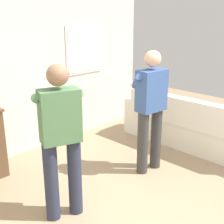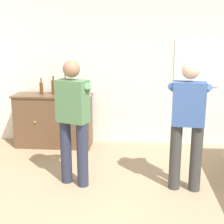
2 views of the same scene
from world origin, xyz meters
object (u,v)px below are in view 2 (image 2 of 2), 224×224
object	(u,v)px
bottle_liquor_amber	(41,88)
person_standing_left	(73,117)
bottle_wine_green	(66,87)
sideboard_cabinet	(54,120)
bottle_spirits_clear	(54,87)
person_standing_right	(188,120)

from	to	relation	value
bottle_liquor_amber	person_standing_left	xyz separation A→B (m)	(0.88, -1.47, -0.13)
bottle_liquor_amber	person_standing_left	distance (m)	1.72
bottle_wine_green	sideboard_cabinet	bearing A→B (deg)	-174.65
person_standing_left	bottle_liquor_amber	bearing A→B (deg)	120.87
sideboard_cabinet	bottle_spirits_clear	world-z (taller)	bottle_spirits_clear
bottle_wine_green	bottle_spirits_clear	size ratio (longest dim) A/B	1.12
person_standing_right	bottle_liquor_amber	bearing A→B (deg)	147.34
sideboard_cabinet	person_standing_left	distance (m)	1.65
sideboard_cabinet	bottle_liquor_amber	distance (m)	0.62
sideboard_cabinet	bottle_wine_green	distance (m)	0.66
sideboard_cabinet	bottle_liquor_amber	world-z (taller)	bottle_liquor_amber
bottle_liquor_amber	person_standing_right	xyz separation A→B (m)	(2.35, -1.50, -0.13)
bottle_spirits_clear	person_standing_left	world-z (taller)	person_standing_left
bottle_liquor_amber	bottle_spirits_clear	size ratio (longest dim) A/B	0.88
bottle_liquor_amber	person_standing_left	size ratio (longest dim) A/B	0.17
bottle_wine_green	person_standing_right	distance (m)	2.42
bottle_liquor_amber	bottle_spirits_clear	world-z (taller)	bottle_spirits_clear
bottle_wine_green	person_standing_right	xyz separation A→B (m)	(1.90, -1.49, -0.16)
bottle_wine_green	person_standing_left	bearing A→B (deg)	-73.30
bottle_wine_green	person_standing_left	world-z (taller)	person_standing_left
sideboard_cabinet	person_standing_left	size ratio (longest dim) A/B	0.83
person_standing_left	bottle_spirits_clear	bearing A→B (deg)	113.99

